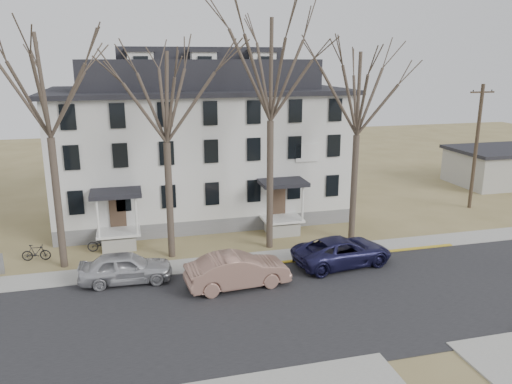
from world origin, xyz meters
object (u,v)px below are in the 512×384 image
object	(u,v)px
utility_pole_far	(476,146)
car_tan	(238,271)
tree_far_left	(44,78)
tree_mid_right	(359,88)
bicycle_right	(36,253)
car_navy	(343,252)
tree_center	(271,62)
car_silver	(126,268)
tree_mid_left	(164,91)
bicycle_left	(104,244)
boarding_house	(200,142)

from	to	relation	value
utility_pole_far	car_tan	distance (m)	22.93
tree_far_left	car_tan	size ratio (longest dim) A/B	2.60
tree_mid_right	bicycle_right	world-z (taller)	tree_mid_right
bicycle_right	car_navy	bearing A→B (deg)	-100.41
tree_center	car_silver	distance (m)	13.75
tree_mid_right	utility_pole_far	distance (m)	13.55
car_silver	bicycle_right	size ratio (longest dim) A/B	2.94
utility_pole_far	tree_far_left	bearing A→B (deg)	-171.90
tree_mid_left	bicycle_right	xyz separation A→B (m)	(-7.61, 1.19, -9.12)
bicycle_left	bicycle_right	bearing A→B (deg)	103.75
boarding_house	car_tan	world-z (taller)	boarding_house
tree_mid_left	car_tan	bearing A→B (deg)	-60.02
tree_mid_right	utility_pole_far	size ratio (longest dim) A/B	1.34
bicycle_left	bicycle_right	world-z (taller)	bicycle_left
car_navy	bicycle_right	world-z (taller)	car_navy
tree_mid_right	car_navy	bearing A→B (deg)	-121.63
tree_center	car_navy	distance (m)	11.41
boarding_house	bicycle_left	xyz separation A→B (m)	(-6.92, -6.41, -4.88)
tree_mid_left	utility_pole_far	xyz separation A→B (m)	(23.50, 4.20, -4.70)
car_silver	bicycle_right	bearing A→B (deg)	51.94
tree_far_left	car_tan	bearing A→B (deg)	-29.36
tree_mid_left	car_silver	world-z (taller)	tree_mid_left
utility_pole_far	bicycle_left	bearing A→B (deg)	-174.88
tree_center	bicycle_right	xyz separation A→B (m)	(-13.61, 1.19, -10.60)
car_tan	bicycle_left	bearing A→B (deg)	39.92
tree_center	bicycle_left	world-z (taller)	tree_center
tree_mid_right	car_tan	xyz separation A→B (m)	(-8.62, -5.00, -8.73)
boarding_house	car_tan	size ratio (longest dim) A/B	3.95
tree_mid_left	bicycle_right	distance (m)	11.94
car_tan	car_navy	size ratio (longest dim) A/B	0.93
utility_pole_far	bicycle_right	world-z (taller)	utility_pole_far
bicycle_right	boarding_house	bearing A→B (deg)	-50.84
tree_mid_right	bicycle_left	xyz separation A→B (m)	(-15.42, 1.74, -9.11)
bicycle_left	bicycle_right	size ratio (longest dim) A/B	1.18
tree_center	car_tan	xyz separation A→B (m)	(-3.12, -5.00, -10.22)
tree_mid_left	boarding_house	bearing A→B (deg)	69.80
tree_mid_right	car_tan	distance (m)	13.25
tree_mid_left	tree_mid_right	world-z (taller)	same
car_tan	car_navy	bearing A→B (deg)	-84.00
car_silver	car_navy	size ratio (longest dim) A/B	0.84
tree_mid_left	utility_pole_far	world-z (taller)	tree_mid_left
car_navy	tree_center	bearing A→B (deg)	33.50
boarding_house	car_navy	size ratio (longest dim) A/B	3.68
car_navy	bicycle_right	xyz separation A→B (m)	(-16.82, 4.91, -0.30)
utility_pole_far	bicycle_left	world-z (taller)	utility_pole_far
tree_mid_left	car_silver	xyz separation A→B (m)	(-2.62, -3.03, -8.80)
boarding_house	tree_center	size ratio (longest dim) A/B	1.41
utility_pole_far	bicycle_right	size ratio (longest dim) A/B	5.92
car_navy	bicycle_right	bearing A→B (deg)	66.53
boarding_house	car_tan	distance (m)	13.90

